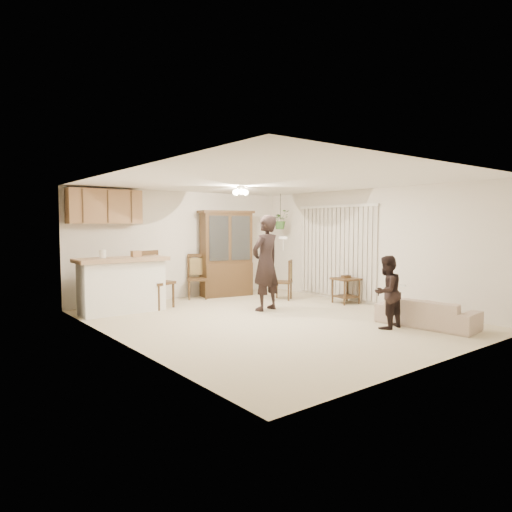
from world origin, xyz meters
TOP-DOWN VIEW (x-y plane):
  - floor at (0.00, 0.00)m, footprint 6.50×6.50m
  - ceiling at (0.00, 0.00)m, footprint 5.50×6.50m
  - wall_back at (0.00, 3.25)m, footprint 5.50×0.02m
  - wall_front at (0.00, -3.25)m, footprint 5.50×0.02m
  - wall_left at (-2.75, 0.00)m, footprint 0.02×6.50m
  - wall_right at (2.75, 0.00)m, footprint 0.02×6.50m
  - breakfast_bar at (-1.85, 2.35)m, footprint 1.60×0.55m
  - bar_top at (-1.85, 2.35)m, footprint 1.75×0.70m
  - upper_cabinets at (-1.90, 3.07)m, footprint 1.50×0.34m
  - vertical_blinds at (2.71, 0.90)m, footprint 0.06×2.30m
  - ceiling_fixture at (0.20, 1.20)m, footprint 0.36×0.36m
  - hanging_plant at (2.30, 2.40)m, footprint 0.43×0.37m
  - plant_cord at (2.30, 2.40)m, footprint 0.01×0.01m
  - sofa at (1.76, -2.01)m, footprint 0.96×1.95m
  - adult at (0.53, 0.81)m, footprint 0.72×0.54m
  - child at (1.10, -1.68)m, footprint 0.69×0.56m
  - china_hutch at (0.96, 2.85)m, footprint 1.38×0.74m
  - side_table at (2.43, 0.35)m, footprint 0.59×0.59m
  - chair_bar at (-1.08, 2.37)m, footprint 0.68×0.68m
  - chair_hutch_left at (0.17, 2.89)m, footprint 0.63×0.63m
  - chair_hutch_right at (1.66, 1.57)m, footprint 0.57×0.57m
  - controller_adult at (0.61, 0.37)m, footprint 0.08×0.17m
  - controller_child at (1.12, -1.96)m, footprint 0.04×0.11m

SIDE VIEW (x-z plane):
  - floor at x=0.00m, z-range 0.00..0.00m
  - chair_hutch_right at x=1.66m, z-range -0.20..0.72m
  - side_table at x=2.43m, z-range -0.02..0.60m
  - chair_hutch_left at x=0.17m, z-range -0.23..0.81m
  - chair_bar at x=-1.08m, z-range -0.26..0.93m
  - sofa at x=1.76m, z-range 0.00..0.73m
  - breakfast_bar at x=-1.85m, z-range 0.00..1.00m
  - child at x=1.10m, z-range 0.00..1.35m
  - controller_child at x=1.12m, z-range 0.73..0.76m
  - adult at x=0.53m, z-range 0.00..1.80m
  - china_hutch at x=0.96m, z-range -0.01..2.05m
  - bar_top at x=-1.85m, z-range 1.01..1.09m
  - vertical_blinds at x=2.71m, z-range 0.05..2.15m
  - wall_back at x=0.00m, z-range 0.00..2.50m
  - wall_front at x=0.00m, z-range 0.00..2.50m
  - wall_left at x=-2.75m, z-range 0.00..2.50m
  - wall_right at x=2.75m, z-range 0.00..2.50m
  - controller_adult at x=0.61m, z-range 1.45..1.50m
  - hanging_plant at x=2.30m, z-range 1.61..2.09m
  - upper_cabinets at x=-1.90m, z-range 1.75..2.45m
  - plant_cord at x=2.30m, z-range 1.85..2.50m
  - ceiling_fixture at x=0.20m, z-range 2.30..2.50m
  - ceiling at x=0.00m, z-range 2.49..2.51m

